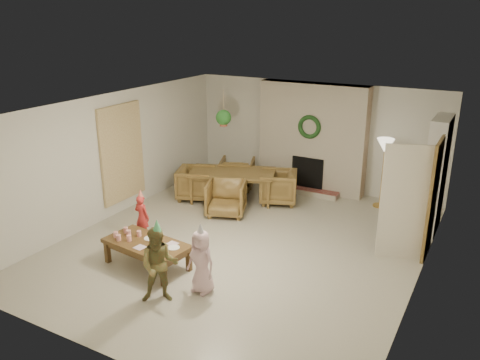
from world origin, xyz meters
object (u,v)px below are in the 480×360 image
Objects in this scene: dining_chair_left at (196,183)px; child_red at (142,217)px; child_pink at (201,262)px; dining_chair_right at (278,187)px; child_plaid at (159,265)px; coffee_table_top at (147,244)px; dining_table at (232,186)px; dining_chair_near at (226,198)px; dining_chair_far at (237,173)px.

child_red is (0.29, -2.20, 0.07)m from dining_chair_left.
dining_chair_left is 3.88m from child_pink.
dining_chair_right is 4.35m from child_plaid.
dining_chair_left reaches higher than coffee_table_top.
child_red is (-0.47, -2.50, 0.10)m from dining_table.
dining_chair_right is at bearing 86.08° from coffee_table_top.
dining_chair_right is at bearing -90.00° from dining_chair_left.
dining_chair_right is at bearing 38.66° from dining_chair_near.
child_pink reaches higher than dining_table.
dining_chair_left is at bearing 133.36° from child_pink.
child_pink is (1.76, -4.23, 0.13)m from dining_chair_far.
dining_chair_near is 1.63m from dining_chair_far.
dining_chair_far is at bearing 104.64° from coffee_table_top.
child_red reaches higher than dining_chair_near.
dining_chair_near is 1.15m from dining_chair_left.
dining_chair_near is 0.69× the size of child_plaid.
coffee_table_top is at bearing 177.84° from dining_chair_left.
child_red is 2.17m from child_pink.
dining_chair_right reaches higher than coffee_table_top.
child_red is (-1.42, -2.86, 0.07)m from dining_chair_right.
dining_chair_right is (1.25, -0.39, 0.00)m from dining_chair_far.
dining_chair_far is 4.07m from coffee_table_top.
dining_chair_right is 0.80× the size of child_pink.
child_red is (-0.18, -3.26, 0.07)m from dining_chair_far.
child_pink is (0.39, 0.50, -0.08)m from child_plaid.
dining_chair_far is 1.15m from dining_chair_left.
coffee_table_top is at bearing 76.73° from dining_chair_far.
dining_chair_right is (1.71, 0.67, 0.00)m from dining_chair_left.
child_plaid is at bearing 138.94° from child_red.
dining_table is 0.82m from dining_chair_near.
child_red is 2.15m from child_plaid.
coffee_table_top is (-0.68, -3.64, 0.05)m from dining_chair_right.
child_pink is (2.23, -3.18, 0.13)m from dining_chair_left.
child_pink is (1.47, -3.47, 0.17)m from dining_table.
child_plaid reaches higher than dining_chair_near.
child_red is at bearing -135.14° from dining_chair_near.
dining_chair_left is (-0.76, -0.30, 0.03)m from dining_table.
child_pink is (1.17, -2.71, 0.13)m from dining_chair_near.
child_plaid is 1.17× the size of child_pink.
dining_chair_near and dining_chair_far have the same top height.
dining_chair_far and dining_chair_right have the same top height.
child_pink is at bearing 91.37° from dining_chair_far.
dining_chair_right is (0.95, 0.37, 0.03)m from dining_table.
child_pink is at bearing -166.21° from dining_chair_left.
dining_chair_left is 0.56× the size of coffee_table_top.
child_pink is (1.94, -0.98, 0.06)m from child_red.
dining_chair_near and dining_chair_left have the same top height.
dining_chair_near is 1.00× the size of dining_chair_left.
dining_chair_far is 4.59m from child_pink.
child_pink reaches higher than dining_chair_far.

